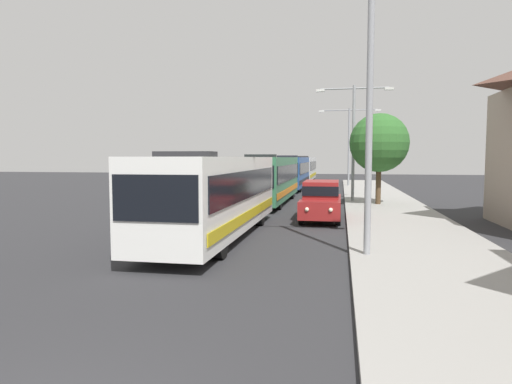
# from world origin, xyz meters

# --- Properties ---
(bus_lead) EXTENTS (2.58, 11.50, 3.21)m
(bus_lead) POSITION_xyz_m (-1.30, 12.67, 1.69)
(bus_lead) COLOR silver
(bus_lead) RESTS_ON ground_plane
(bus_second_in_line) EXTENTS (2.58, 11.95, 3.21)m
(bus_second_in_line) POSITION_xyz_m (-1.30, 25.61, 1.69)
(bus_second_in_line) COLOR #33724C
(bus_second_in_line) RESTS_ON ground_plane
(bus_middle) EXTENTS (2.58, 11.65, 3.21)m
(bus_middle) POSITION_xyz_m (-1.30, 38.85, 1.69)
(bus_middle) COLOR #284C8C
(bus_middle) RESTS_ON ground_plane
(bus_fourth_in_line) EXTENTS (2.58, 12.07, 3.21)m
(bus_fourth_in_line) POSITION_xyz_m (-1.30, 52.15, 1.69)
(bus_fourth_in_line) COLOR silver
(bus_fourth_in_line) RESTS_ON ground_plane
(white_suv) EXTENTS (1.86, 5.00, 1.90)m
(white_suv) POSITION_xyz_m (2.40, 18.09, 1.03)
(white_suv) COLOR maroon
(white_suv) RESTS_ON ground_plane
(box_truck_oncoming) EXTENTS (2.35, 7.84, 3.15)m
(box_truck_oncoming) POSITION_xyz_m (-4.60, 57.45, 1.71)
(box_truck_oncoming) COLOR #B7B7BC
(box_truck_oncoming) RESTS_ON ground_plane
(streetlamp_near) EXTENTS (5.21, 0.28, 8.77)m
(streetlamp_near) POSITION_xyz_m (4.10, 9.93, 5.43)
(streetlamp_near) COLOR gray
(streetlamp_near) RESTS_ON sidewalk
(streetlamp_mid) EXTENTS (4.97, 0.28, 7.61)m
(streetlamp_mid) POSITION_xyz_m (4.10, 26.82, 4.80)
(streetlamp_mid) COLOR gray
(streetlamp_mid) RESTS_ON sidewalk
(streetlamp_far) EXTENTS (6.25, 0.28, 7.95)m
(streetlamp_far) POSITION_xyz_m (4.10, 43.72, 5.06)
(streetlamp_far) COLOR gray
(streetlamp_far) RESTS_ON sidewalk
(roadside_tree) EXTENTS (3.62, 3.62, 5.59)m
(roadside_tree) POSITION_xyz_m (5.60, 24.94, 3.92)
(roadside_tree) COLOR #4C3823
(roadside_tree) RESTS_ON sidewalk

